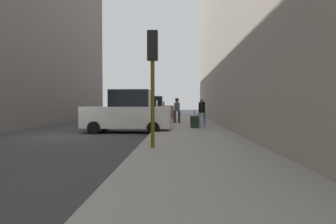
{
  "coord_description": "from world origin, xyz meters",
  "views": [
    {
      "loc": [
        5.28,
        -12.04,
        1.49
      ],
      "look_at": [
        4.55,
        7.43,
        0.92
      ],
      "focal_mm": 28.0,
      "sensor_mm": 36.0,
      "label": 1
    }
  ],
  "objects_px": {
    "parked_bronze_suv": "(150,109)",
    "pedestrian_with_beanie": "(177,109)",
    "parked_white_van": "(128,113)",
    "parked_blue_sedan": "(155,110)",
    "traffic_light": "(153,63)",
    "pedestrian_in_jeans": "(202,111)",
    "rolling_suitcase": "(194,122)",
    "fire_hydrant": "(165,119)",
    "parked_red_hatchback": "(142,113)"
  },
  "relations": [
    {
      "from": "parked_red_hatchback",
      "to": "pedestrian_with_beanie",
      "type": "distance_m",
      "value": 2.6
    },
    {
      "from": "parked_red_hatchback",
      "to": "parked_blue_sedan",
      "type": "distance_m",
      "value": 10.95
    },
    {
      "from": "parked_white_van",
      "to": "fire_hydrant",
      "type": "xyz_separation_m",
      "value": [
        1.8,
        3.48,
        -0.54
      ]
    },
    {
      "from": "parked_white_van",
      "to": "parked_red_hatchback",
      "type": "height_order",
      "value": "parked_white_van"
    },
    {
      "from": "parked_blue_sedan",
      "to": "parked_bronze_suv",
      "type": "bearing_deg",
      "value": -90.0
    },
    {
      "from": "fire_hydrant",
      "to": "traffic_light",
      "type": "distance_m",
      "value": 9.46
    },
    {
      "from": "pedestrian_with_beanie",
      "to": "pedestrian_in_jeans",
      "type": "bearing_deg",
      "value": -64.38
    },
    {
      "from": "parked_white_van",
      "to": "parked_blue_sedan",
      "type": "relative_size",
      "value": 1.1
    },
    {
      "from": "parked_blue_sedan",
      "to": "fire_hydrant",
      "type": "relative_size",
      "value": 5.99
    },
    {
      "from": "traffic_light",
      "to": "parked_bronze_suv",
      "type": "bearing_deg",
      "value": 96.35
    },
    {
      "from": "traffic_light",
      "to": "rolling_suitcase",
      "type": "distance_m",
      "value": 7.48
    },
    {
      "from": "parked_blue_sedan",
      "to": "pedestrian_with_beanie",
      "type": "xyz_separation_m",
      "value": [
        2.58,
        -11.17,
        0.29
      ]
    },
    {
      "from": "traffic_light",
      "to": "pedestrian_with_beanie",
      "type": "height_order",
      "value": "traffic_light"
    },
    {
      "from": "parked_blue_sedan",
      "to": "traffic_light",
      "type": "distance_m",
      "value": 22.17
    },
    {
      "from": "traffic_light",
      "to": "parked_white_van",
      "type": "bearing_deg",
      "value": 108.01
    },
    {
      "from": "parked_blue_sedan",
      "to": "traffic_light",
      "type": "bearing_deg",
      "value": -85.19
    },
    {
      "from": "parked_bronze_suv",
      "to": "parked_blue_sedan",
      "type": "relative_size",
      "value": 1.09
    },
    {
      "from": "fire_hydrant",
      "to": "parked_blue_sedan",
      "type": "bearing_deg",
      "value": 98.01
    },
    {
      "from": "parked_white_van",
      "to": "pedestrian_in_jeans",
      "type": "xyz_separation_m",
      "value": [
        4.08,
        1.99,
        0.07
      ]
    },
    {
      "from": "pedestrian_in_jeans",
      "to": "rolling_suitcase",
      "type": "xyz_separation_m",
      "value": [
        -0.5,
        -0.77,
        -0.61
      ]
    },
    {
      "from": "traffic_light",
      "to": "pedestrian_with_beanie",
      "type": "xyz_separation_m",
      "value": [
        0.72,
        10.83,
        -1.62
      ]
    },
    {
      "from": "parked_white_van",
      "to": "traffic_light",
      "type": "relative_size",
      "value": 1.29
    },
    {
      "from": "parked_bronze_suv",
      "to": "pedestrian_in_jeans",
      "type": "height_order",
      "value": "parked_bronze_suv"
    },
    {
      "from": "rolling_suitcase",
      "to": "fire_hydrant",
      "type": "bearing_deg",
      "value": 128.15
    },
    {
      "from": "fire_hydrant",
      "to": "parked_white_van",
      "type": "bearing_deg",
      "value": -117.39
    },
    {
      "from": "parked_red_hatchback",
      "to": "pedestrian_in_jeans",
      "type": "distance_m",
      "value": 5.29
    },
    {
      "from": "traffic_light",
      "to": "pedestrian_in_jeans",
      "type": "distance_m",
      "value": 8.18
    },
    {
      "from": "parked_white_van",
      "to": "parked_red_hatchback",
      "type": "distance_m",
      "value": 5.35
    },
    {
      "from": "parked_blue_sedan",
      "to": "fire_hydrant",
      "type": "bearing_deg",
      "value": -81.99
    },
    {
      "from": "parked_red_hatchback",
      "to": "parked_blue_sedan",
      "type": "height_order",
      "value": "same"
    },
    {
      "from": "pedestrian_with_beanie",
      "to": "parked_bronze_suv",
      "type": "bearing_deg",
      "value": 113.9
    },
    {
      "from": "fire_hydrant",
      "to": "rolling_suitcase",
      "type": "height_order",
      "value": "rolling_suitcase"
    },
    {
      "from": "parked_red_hatchback",
      "to": "pedestrian_in_jeans",
      "type": "height_order",
      "value": "pedestrian_in_jeans"
    },
    {
      "from": "pedestrian_with_beanie",
      "to": "parked_blue_sedan",
      "type": "bearing_deg",
      "value": 102.99
    },
    {
      "from": "parked_blue_sedan",
      "to": "rolling_suitcase",
      "type": "relative_size",
      "value": 4.05
    },
    {
      "from": "parked_red_hatchback",
      "to": "fire_hydrant",
      "type": "relative_size",
      "value": 6.0
    },
    {
      "from": "parked_red_hatchback",
      "to": "rolling_suitcase",
      "type": "distance_m",
      "value": 5.48
    },
    {
      "from": "parked_white_van",
      "to": "rolling_suitcase",
      "type": "relative_size",
      "value": 4.47
    },
    {
      "from": "parked_red_hatchback",
      "to": "pedestrian_in_jeans",
      "type": "relative_size",
      "value": 2.47
    },
    {
      "from": "fire_hydrant",
      "to": "pedestrian_in_jeans",
      "type": "distance_m",
      "value": 2.79
    },
    {
      "from": "parked_blue_sedan",
      "to": "traffic_light",
      "type": "height_order",
      "value": "traffic_light"
    },
    {
      "from": "parked_red_hatchback",
      "to": "parked_blue_sedan",
      "type": "xyz_separation_m",
      "value": [
        0.0,
        10.95,
        0.0
      ]
    },
    {
      "from": "traffic_light",
      "to": "pedestrian_in_jeans",
      "type": "height_order",
      "value": "traffic_light"
    },
    {
      "from": "parked_red_hatchback",
      "to": "pedestrian_in_jeans",
      "type": "bearing_deg",
      "value": -39.44
    },
    {
      "from": "pedestrian_in_jeans",
      "to": "pedestrian_with_beanie",
      "type": "bearing_deg",
      "value": 115.62
    },
    {
      "from": "fire_hydrant",
      "to": "traffic_light",
      "type": "xyz_separation_m",
      "value": [
        0.05,
        -9.18,
        2.26
      ]
    },
    {
      "from": "parked_white_van",
      "to": "parked_red_hatchback",
      "type": "relative_size",
      "value": 1.1
    },
    {
      "from": "parked_bronze_suv",
      "to": "pedestrian_with_beanie",
      "type": "distance_m",
      "value": 6.36
    },
    {
      "from": "fire_hydrant",
      "to": "pedestrian_with_beanie",
      "type": "relative_size",
      "value": 0.4
    },
    {
      "from": "parked_white_van",
      "to": "rolling_suitcase",
      "type": "height_order",
      "value": "parked_white_van"
    }
  ]
}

